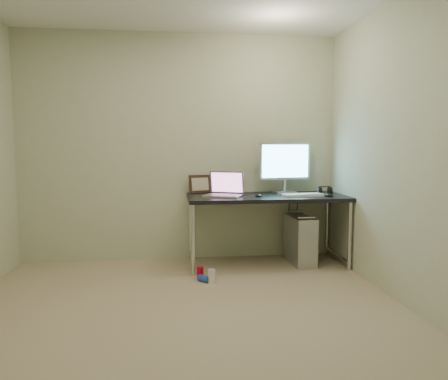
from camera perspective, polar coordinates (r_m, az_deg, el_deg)
floor at (r=3.40m, az=-5.00°, el=-16.36°), size 3.50×3.50×0.00m
wall_back at (r=4.89m, az=-5.81°, el=5.48°), size 3.50×0.02×2.50m
wall_right at (r=3.64m, az=23.60°, el=4.84°), size 0.02×3.50×2.50m
desk at (r=4.68m, az=5.58°, el=-1.61°), size 1.68×0.73×0.75m
tower_computer at (r=4.84m, az=9.91°, el=-6.41°), size 0.24×0.51×0.55m
cable_a at (r=5.10m, az=8.35°, el=-4.14°), size 0.01×0.16×0.69m
cable_b at (r=5.11m, az=9.39°, el=-4.36°), size 0.02×0.11×0.71m
can_red at (r=4.27m, az=-3.13°, el=-10.79°), size 0.09×0.09×0.12m
can_white at (r=4.16m, az=-1.65°, el=-11.16°), size 0.09×0.09×0.13m
can_blue at (r=4.20m, az=-2.62°, el=-11.47°), size 0.13×0.13×0.06m
laptop at (r=4.56m, az=0.06°, el=-0.07°), size 0.46×0.43×0.26m
monitor at (r=4.90m, az=7.97°, el=3.46°), size 0.60×0.21×0.56m
keyboard at (r=4.63m, az=10.25°, el=-0.66°), size 0.45×0.21×0.03m
mouse_right at (r=4.68m, az=13.52°, el=-0.56°), size 0.10×0.14×0.04m
mouse_left at (r=4.54m, az=4.53°, el=-0.65°), size 0.09×0.12×0.04m
headphones at (r=4.92m, az=13.01°, el=-0.15°), size 0.16×0.10×0.11m
picture_frame at (r=4.86m, az=-3.14°, el=0.79°), size 0.26×0.13×0.20m
webcam at (r=4.86m, az=0.20°, el=0.74°), size 0.05×0.04×0.13m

